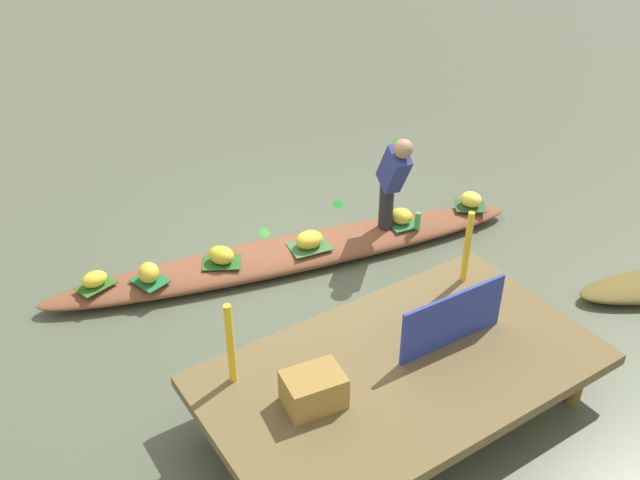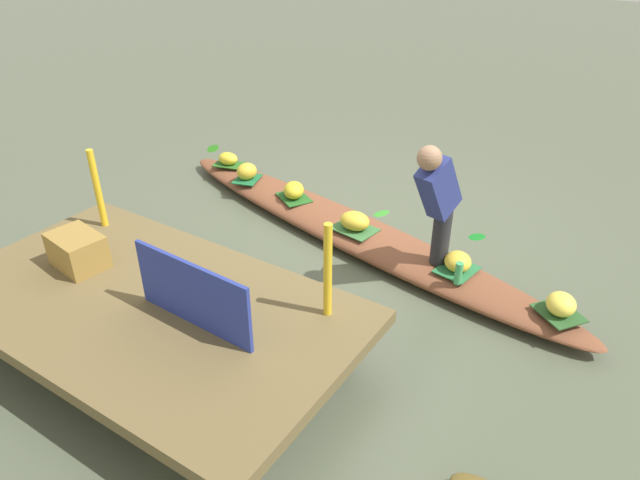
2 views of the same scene
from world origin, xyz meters
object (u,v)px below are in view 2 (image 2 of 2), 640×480
object	(u,v)px
banana_bunch_3	(355,221)
vendor_person	(438,198)
banana_bunch_4	(561,304)
market_banner	(192,294)
produce_crate	(78,251)
banana_bunch_5	(294,190)
banana_bunch_0	(458,262)
banana_bunch_1	(228,159)
banana_bunch_2	(247,171)
vendor_boat	(349,230)
water_bottle	(459,273)

from	to	relation	value
banana_bunch_3	vendor_person	xyz separation A→B (m)	(-0.91, 0.22, 0.59)
banana_bunch_4	market_banner	distance (m)	2.82
produce_crate	market_banner	bearing A→B (deg)	177.97
banana_bunch_5	market_banner	size ratio (longest dim) A/B	0.27
banana_bunch_0	produce_crate	xyz separation A→B (m)	(2.45, 2.00, 0.32)
banana_bunch_1	banana_bunch_2	size ratio (longest dim) A/B	1.04
vendor_boat	banana_bunch_3	size ratio (longest dim) A/B	17.44
banana_bunch_5	vendor_person	bearing A→B (deg)	165.47
vendor_boat	water_bottle	xyz separation A→B (m)	(-1.34, 0.46, 0.20)
vendor_person	water_bottle	distance (m)	0.66
banana_bunch_1	vendor_person	size ratio (longest dim) A/B	0.21
banana_bunch_1	banana_bunch_4	xyz separation A→B (m)	(-4.17, 0.87, 0.01)
banana_bunch_2	banana_bunch_4	size ratio (longest dim) A/B	0.97
vendor_person	banana_bunch_1	bearing A→B (deg)	-14.59
banana_bunch_4	banana_bunch_5	xyz separation A→B (m)	(2.95, -0.55, 0.00)
vendor_person	banana_bunch_4	bearing A→B (deg)	176.04
banana_bunch_4	produce_crate	bearing A→B (deg)	28.75
banana_bunch_4	water_bottle	bearing A→B (deg)	2.33
banana_bunch_3	vendor_person	world-z (taller)	vendor_person
produce_crate	banana_bunch_0	bearing A→B (deg)	-140.80
water_bottle	vendor_person	bearing A→B (deg)	-20.58
banana_bunch_0	produce_crate	bearing A→B (deg)	39.20
banana_bunch_3	water_bottle	world-z (taller)	water_bottle
banana_bunch_0	vendor_person	distance (m)	0.64
water_bottle	banana_bunch_5	bearing A→B (deg)	-15.41
banana_bunch_0	banana_bunch_4	bearing A→B (deg)	170.33
water_bottle	banana_bunch_0	bearing A→B (deg)	-67.44
banana_bunch_0	banana_bunch_2	size ratio (longest dim) A/B	1.05
water_bottle	produce_crate	bearing A→B (deg)	35.59
banana_bunch_4	banana_bunch_3	bearing A→B (deg)	-8.44
banana_bunch_2	market_banner	xyz separation A→B (m)	(-1.65, 2.55, 0.42)
banana_bunch_5	banana_bunch_0	bearing A→B (deg)	169.04
banana_bunch_2	vendor_person	size ratio (longest dim) A/B	0.20
banana_bunch_4	market_banner	world-z (taller)	market_banner
vendor_boat	banana_bunch_4	xyz separation A→B (m)	(-2.17, 0.43, 0.20)
banana_bunch_0	banana_bunch_5	xyz separation A→B (m)	(2.04, -0.40, 0.01)
banana_bunch_2	market_banner	bearing A→B (deg)	122.94
banana_bunch_1	banana_bunch_3	world-z (taller)	banana_bunch_3
vendor_boat	water_bottle	distance (m)	1.43
vendor_boat	market_banner	distance (m)	2.40
banana_bunch_0	banana_bunch_3	distance (m)	1.14
banana_bunch_3	banana_bunch_4	xyz separation A→B (m)	(-2.04, 0.30, -0.00)
vendor_person	vendor_boat	bearing A→B (deg)	-18.53
banana_bunch_1	banana_bunch_3	distance (m)	2.21
banana_bunch_2	water_bottle	world-z (taller)	banana_bunch_2
vendor_person	produce_crate	size ratio (longest dim) A/B	2.70
banana_bunch_1	water_bottle	bearing A→B (deg)	164.86
banana_bunch_5	water_bottle	world-z (taller)	water_bottle
banana_bunch_0	vendor_person	bearing A→B (deg)	19.32
banana_bunch_5	produce_crate	bearing A→B (deg)	80.32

